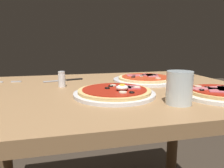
{
  "coord_description": "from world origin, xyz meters",
  "views": [
    {
      "loc": [
        -0.21,
        -0.87,
        0.94
      ],
      "look_at": [
        -0.01,
        -0.07,
        0.78
      ],
      "focal_mm": 35.33,
      "sensor_mm": 36.0,
      "label": 1
    }
  ],
  "objects_px": {
    "salt_shaker": "(62,79)",
    "water_glass_near": "(179,90)",
    "pizza_foreground": "(115,92)",
    "knife": "(66,80)",
    "dining_table": "(111,115)",
    "pizza_across_left": "(145,79)",
    "pizza_across_right": "(220,93)",
    "fork": "(1,82)"
  },
  "relations": [
    {
      "from": "pizza_foreground",
      "to": "pizza_across_left",
      "type": "relative_size",
      "value": 0.94
    },
    {
      "from": "pizza_foreground",
      "to": "water_glass_near",
      "type": "height_order",
      "value": "water_glass_near"
    },
    {
      "from": "water_glass_near",
      "to": "knife",
      "type": "height_order",
      "value": "water_glass_near"
    },
    {
      "from": "water_glass_near",
      "to": "salt_shaker",
      "type": "height_order",
      "value": "water_glass_near"
    },
    {
      "from": "salt_shaker",
      "to": "water_glass_near",
      "type": "bearing_deg",
      "value": -46.2
    },
    {
      "from": "dining_table",
      "to": "pizza_across_left",
      "type": "distance_m",
      "value": 0.26
    },
    {
      "from": "pizza_across_left",
      "to": "water_glass_near",
      "type": "height_order",
      "value": "water_glass_near"
    },
    {
      "from": "pizza_foreground",
      "to": "pizza_across_right",
      "type": "height_order",
      "value": "pizza_foreground"
    },
    {
      "from": "pizza_across_left",
      "to": "water_glass_near",
      "type": "distance_m",
      "value": 0.4
    },
    {
      "from": "dining_table",
      "to": "pizza_across_right",
      "type": "relative_size",
      "value": 4.19
    },
    {
      "from": "water_glass_near",
      "to": "fork",
      "type": "xyz_separation_m",
      "value": [
        -0.62,
        0.53,
        -0.04
      ]
    },
    {
      "from": "pizza_across_right",
      "to": "water_glass_near",
      "type": "xyz_separation_m",
      "value": [
        -0.19,
        -0.05,
        0.03
      ]
    },
    {
      "from": "water_glass_near",
      "to": "knife",
      "type": "relative_size",
      "value": 0.53
    },
    {
      "from": "dining_table",
      "to": "pizza_foreground",
      "type": "distance_m",
      "value": 0.18
    },
    {
      "from": "water_glass_near",
      "to": "knife",
      "type": "distance_m",
      "value": 0.6
    },
    {
      "from": "pizza_foreground",
      "to": "salt_shaker",
      "type": "bearing_deg",
      "value": 130.8
    },
    {
      "from": "salt_shaker",
      "to": "pizza_foreground",
      "type": "bearing_deg",
      "value": -49.2
    },
    {
      "from": "pizza_across_right",
      "to": "knife",
      "type": "distance_m",
      "value": 0.69
    },
    {
      "from": "pizza_across_right",
      "to": "fork",
      "type": "xyz_separation_m",
      "value": [
        -0.81,
        0.48,
        -0.01
      ]
    },
    {
      "from": "pizza_foreground",
      "to": "water_glass_near",
      "type": "xyz_separation_m",
      "value": [
        0.16,
        -0.15,
        0.03
      ]
    },
    {
      "from": "pizza_across_right",
      "to": "water_glass_near",
      "type": "relative_size",
      "value": 2.7
    },
    {
      "from": "dining_table",
      "to": "salt_shaker",
      "type": "distance_m",
      "value": 0.26
    },
    {
      "from": "dining_table",
      "to": "knife",
      "type": "height_order",
      "value": "knife"
    },
    {
      "from": "fork",
      "to": "pizza_foreground",
      "type": "bearing_deg",
      "value": -39.96
    },
    {
      "from": "dining_table",
      "to": "salt_shaker",
      "type": "height_order",
      "value": "salt_shaker"
    },
    {
      "from": "pizza_foreground",
      "to": "water_glass_near",
      "type": "bearing_deg",
      "value": -42.53
    },
    {
      "from": "pizza_foreground",
      "to": "fork",
      "type": "height_order",
      "value": "pizza_foreground"
    },
    {
      "from": "pizza_across_left",
      "to": "fork",
      "type": "relative_size",
      "value": 1.96
    },
    {
      "from": "pizza_across_right",
      "to": "water_glass_near",
      "type": "height_order",
      "value": "water_glass_near"
    },
    {
      "from": "pizza_across_left",
      "to": "pizza_across_right",
      "type": "xyz_separation_m",
      "value": [
        0.14,
        -0.34,
        0.0
      ]
    },
    {
      "from": "pizza_across_left",
      "to": "pizza_across_right",
      "type": "distance_m",
      "value": 0.37
    },
    {
      "from": "water_glass_near",
      "to": "knife",
      "type": "xyz_separation_m",
      "value": [
        -0.32,
        0.51,
        -0.04
      ]
    },
    {
      "from": "dining_table",
      "to": "knife",
      "type": "distance_m",
      "value": 0.31
    },
    {
      "from": "pizza_foreground",
      "to": "knife",
      "type": "distance_m",
      "value": 0.39
    },
    {
      "from": "pizza_across_left",
      "to": "salt_shaker",
      "type": "height_order",
      "value": "salt_shaker"
    },
    {
      "from": "pizza_across_left",
      "to": "knife",
      "type": "height_order",
      "value": "pizza_across_left"
    },
    {
      "from": "pizza_across_right",
      "to": "water_glass_near",
      "type": "bearing_deg",
      "value": -164.91
    },
    {
      "from": "pizza_across_left",
      "to": "fork",
      "type": "height_order",
      "value": "pizza_across_left"
    },
    {
      "from": "pizza_across_right",
      "to": "fork",
      "type": "relative_size",
      "value": 1.75
    },
    {
      "from": "pizza_foreground",
      "to": "dining_table",
      "type": "bearing_deg",
      "value": 82.51
    },
    {
      "from": "dining_table",
      "to": "fork",
      "type": "bearing_deg",
      "value": 152.05
    },
    {
      "from": "knife",
      "to": "salt_shaker",
      "type": "distance_m",
      "value": 0.16
    }
  ]
}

